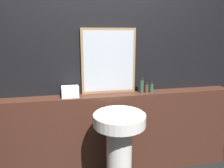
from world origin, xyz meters
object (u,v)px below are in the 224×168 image
towel_stack (70,92)px  conditioner_bottle (146,88)px  lotion_bottle (151,87)px  shampoo_bottle (142,86)px  mirror (109,61)px  pedestal_sink (119,146)px

towel_stack → conditioner_bottle: bearing=0.0°
lotion_bottle → shampoo_bottle: bearing=180.0°
towel_stack → lotion_bottle: (0.90, 0.00, -0.00)m
mirror → conditioner_bottle: mirror is taller
pedestal_sink → conditioner_bottle: size_ratio=8.17×
mirror → towel_stack: size_ratio=4.03×
mirror → conditioner_bottle: (0.42, -0.08, -0.30)m
towel_stack → lotion_bottle: 0.90m
pedestal_sink → shampoo_bottle: size_ratio=5.26×
mirror → shampoo_bottle: (0.36, -0.08, -0.27)m
lotion_bottle → towel_stack: bearing=180.0°
mirror → towel_stack: bearing=-169.3°
pedestal_sink → shampoo_bottle: bearing=49.0°
pedestal_sink → towel_stack: towel_stack is taller
towel_stack → lotion_bottle: bearing=0.0°
pedestal_sink → shampoo_bottle: shampoo_bottle is taller
mirror → lotion_bottle: mirror is taller
conditioner_bottle → towel_stack: bearing=180.0°
lotion_bottle → pedestal_sink: bearing=-138.9°
shampoo_bottle → conditioner_bottle: size_ratio=1.55×
shampoo_bottle → lotion_bottle: shampoo_bottle is taller
conditioner_bottle → shampoo_bottle: bearing=180.0°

